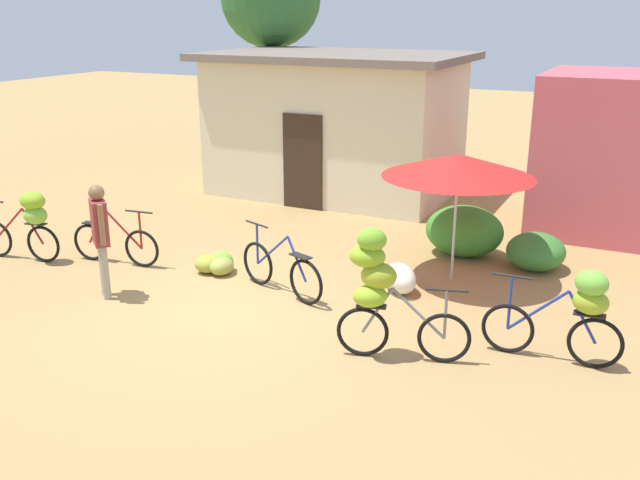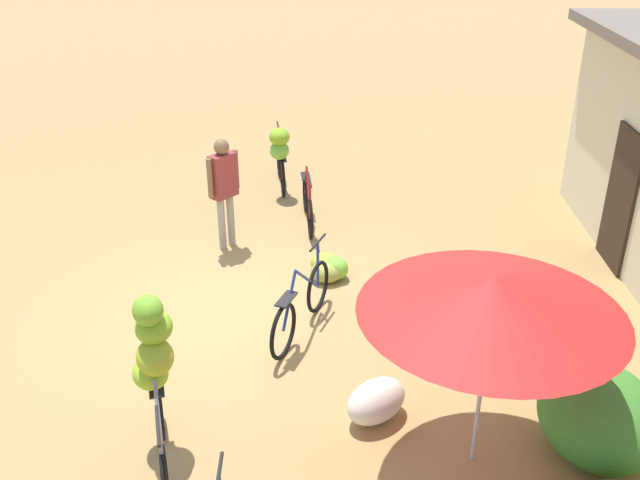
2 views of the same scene
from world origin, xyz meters
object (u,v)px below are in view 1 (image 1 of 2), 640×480
at_px(banana_pile_on_ground, 217,264).
at_px(person_vendor, 100,229).
at_px(bicycle_center_loaded, 281,270).
at_px(bicycle_rightmost, 576,308).
at_px(bicycle_leftmost, 29,219).
at_px(market_umbrella, 458,165).
at_px(bicycle_near_pile, 116,243).
at_px(shop_pink, 629,154).
at_px(bicycle_by_shop, 380,284).
at_px(produce_sack, 400,278).
at_px(building_low, 336,123).

relative_size(banana_pile_on_ground, person_vendor, 0.43).
distance_m(bicycle_center_loaded, bicycle_rightmost, 4.21).
bearing_deg(banana_pile_on_ground, bicycle_leftmost, -163.42).
xyz_separation_m(market_umbrella, bicycle_near_pile, (-5.22, -1.80, -1.47)).
distance_m(shop_pink, bicycle_center_loaded, 7.20).
height_order(bicycle_center_loaded, bicycle_by_shop, bicycle_by_shop).
xyz_separation_m(bicycle_by_shop, produce_sack, (-0.47, 2.08, -0.74)).
xyz_separation_m(market_umbrella, produce_sack, (-0.54, -0.90, -1.60)).
relative_size(building_low, produce_sack, 8.10).
height_order(banana_pile_on_ground, person_vendor, person_vendor).
distance_m(bicycle_by_shop, banana_pile_on_ground, 3.83).
distance_m(bicycle_center_loaded, produce_sack, 1.78).
relative_size(bicycle_leftmost, banana_pile_on_ground, 2.16).
height_order(shop_pink, bicycle_by_shop, shop_pink).
relative_size(bicycle_near_pile, banana_pile_on_ground, 2.24).
relative_size(bicycle_leftmost, bicycle_by_shop, 0.96).
bearing_deg(banana_pile_on_ground, building_low, 95.28).
xyz_separation_m(banana_pile_on_ground, person_vendor, (-0.90, -1.56, 0.89)).
height_order(bicycle_leftmost, bicycle_by_shop, bicycle_by_shop).
bearing_deg(bicycle_leftmost, person_vendor, -16.54).
bearing_deg(market_umbrella, bicycle_rightmost, -46.08).
bearing_deg(bicycle_center_loaded, banana_pile_on_ground, 166.91).
bearing_deg(bicycle_rightmost, building_low, 133.30).
xyz_separation_m(bicycle_leftmost, bicycle_near_pile, (1.33, 0.54, -0.40)).
relative_size(bicycle_near_pile, person_vendor, 0.96).
height_order(bicycle_leftmost, person_vendor, person_vendor).
relative_size(bicycle_rightmost, banana_pile_on_ground, 2.26).
bearing_deg(person_vendor, shop_pink, 46.42).
distance_m(building_low, market_umbrella, 5.87).
bearing_deg(person_vendor, building_low, 87.05).
bearing_deg(bicycle_by_shop, bicycle_leftmost, 174.33).
distance_m(bicycle_near_pile, person_vendor, 1.61).
bearing_deg(banana_pile_on_ground, bicycle_center_loaded, -13.09).
bearing_deg(bicycle_leftmost, bicycle_rightmost, 1.29).
bearing_deg(person_vendor, bicycle_by_shop, 0.02).
bearing_deg(market_umbrella, bicycle_center_loaded, -140.54).
bearing_deg(bicycle_leftmost, banana_pile_on_ground, 16.58).
height_order(shop_pink, bicycle_leftmost, shop_pink).
bearing_deg(bicycle_by_shop, person_vendor, -179.98).
bearing_deg(bicycle_center_loaded, produce_sack, 28.12).
bearing_deg(person_vendor, produce_sack, 28.47).
height_order(shop_pink, market_umbrella, shop_pink).
bearing_deg(bicycle_center_loaded, person_vendor, -151.28).
bearing_deg(produce_sack, bicycle_leftmost, -166.55).
height_order(market_umbrella, banana_pile_on_ground, market_umbrella).
height_order(bicycle_leftmost, bicycle_center_loaded, bicycle_leftmost).
relative_size(building_low, bicycle_near_pile, 3.47).
bearing_deg(shop_pink, bicycle_leftmost, -144.38).
xyz_separation_m(bicycle_near_pile, banana_pile_on_ground, (1.74, 0.37, -0.20)).
bearing_deg(banana_pile_on_ground, shop_pink, 43.33).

